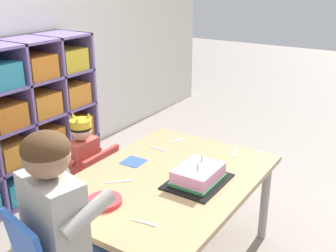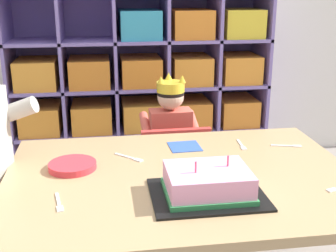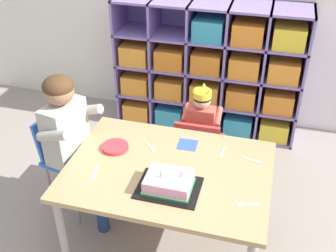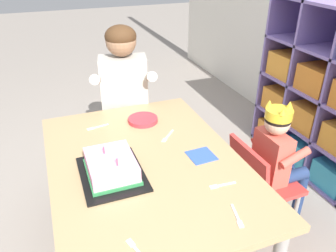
# 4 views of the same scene
# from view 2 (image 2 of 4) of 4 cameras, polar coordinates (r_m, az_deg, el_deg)

# --- Properties ---
(storage_cubby_shelf) EXTENTS (1.64, 0.40, 1.19)m
(storage_cubby_shelf) POSITION_cam_2_polar(r_m,az_deg,el_deg) (2.94, -2.86, 4.17)
(storage_cubby_shelf) COLOR #7F6BB2
(storage_cubby_shelf) RESTS_ON ground
(activity_table) EXTENTS (1.25, 0.90, 0.58)m
(activity_table) POSITION_cam_2_polar(r_m,az_deg,el_deg) (1.61, 1.82, -8.18)
(activity_table) COLOR tan
(activity_table) RESTS_ON ground
(classroom_chair_blue) EXTENTS (0.37, 0.31, 0.57)m
(classroom_chair_blue) POSITION_cam_2_polar(r_m,az_deg,el_deg) (2.27, 0.57, -5.05)
(classroom_chair_blue) COLOR red
(classroom_chair_blue) RESTS_ON ground
(child_with_crown) EXTENTS (0.30, 0.31, 0.80)m
(child_with_crown) POSITION_cam_2_polar(r_m,az_deg,el_deg) (2.31, 0.14, -0.71)
(child_with_crown) COLOR #D15647
(child_with_crown) RESTS_ON ground
(birthday_cake_on_tray) EXTENTS (0.36, 0.28, 0.13)m
(birthday_cake_on_tray) POSITION_cam_2_polar(r_m,az_deg,el_deg) (1.42, 5.12, -7.51)
(birthday_cake_on_tray) COLOR black
(birthday_cake_on_tray) RESTS_ON activity_table
(paper_plate_stack) EXTENTS (0.17, 0.17, 0.02)m
(paper_plate_stack) POSITION_cam_2_polar(r_m,az_deg,el_deg) (1.66, -12.19, -5.02)
(paper_plate_stack) COLOR #DB333D
(paper_plate_stack) RESTS_ON activity_table
(paper_napkin_square) EXTENTS (0.13, 0.13, 0.00)m
(paper_napkin_square) POSITION_cam_2_polar(r_m,az_deg,el_deg) (1.84, 2.16, -2.66)
(paper_napkin_square) COLOR #3356B7
(paper_napkin_square) RESTS_ON activity_table
(fork_scattered_mid_table) EXTENTS (0.02, 0.12, 0.00)m
(fork_scattered_mid_table) POSITION_cam_2_polar(r_m,az_deg,el_deg) (1.88, 9.44, -2.46)
(fork_scattered_mid_table) COLOR white
(fork_scattered_mid_table) RESTS_ON activity_table
(fork_near_cake_tray) EXTENTS (0.04, 0.13, 0.00)m
(fork_near_cake_tray) POSITION_cam_2_polar(r_m,az_deg,el_deg) (1.42, -13.86, -9.64)
(fork_near_cake_tray) COLOR white
(fork_near_cake_tray) RESTS_ON activity_table
(fork_at_table_front_edge) EXTENTS (0.11, 0.11, 0.00)m
(fork_at_table_front_edge) POSITION_cam_2_polar(r_m,az_deg,el_deg) (1.73, -4.88, -4.08)
(fork_at_table_front_edge) COLOR white
(fork_at_table_front_edge) RESTS_ON activity_table
(fork_beside_plate_stack) EXTENTS (0.13, 0.04, 0.00)m
(fork_beside_plate_stack) POSITION_cam_2_polar(r_m,az_deg,el_deg) (1.91, 15.24, -2.47)
(fork_beside_plate_stack) COLOR white
(fork_beside_plate_stack) RESTS_ON activity_table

